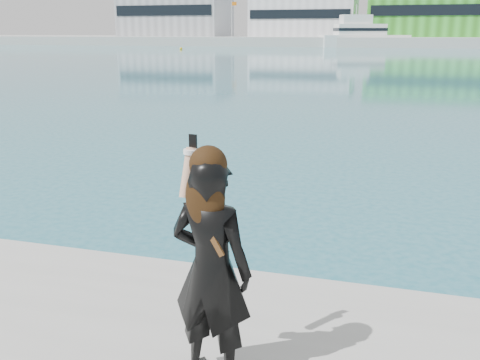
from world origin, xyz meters
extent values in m
cube|color=#9E9E99|center=(0.00, 130.00, 1.00)|extent=(320.00, 40.00, 2.00)
cube|color=gray|center=(-55.00, 128.00, 7.50)|extent=(26.00, 16.00, 11.00)
cube|color=black|center=(-55.00, 119.90, 8.05)|extent=(24.70, 0.20, 2.42)
cube|color=silver|center=(-22.00, 128.00, 6.50)|extent=(24.00, 15.00, 9.00)
cube|color=black|center=(-22.00, 120.40, 6.95)|extent=(22.80, 0.20, 1.98)
cube|color=#308320|center=(8.00, 128.00, 7.00)|extent=(30.00, 16.00, 10.00)
cube|color=black|center=(8.00, 119.90, 7.50)|extent=(28.50, 0.20, 2.20)
cylinder|color=silver|center=(-38.00, 121.00, 6.00)|extent=(0.16, 0.16, 8.00)
cube|color=#C15F0B|center=(-37.40, 121.00, 9.40)|extent=(1.20, 0.04, 0.80)
cube|color=white|center=(-6.93, 114.88, 1.22)|extent=(18.93, 11.69, 2.45)
cube|color=white|center=(-7.87, 114.49, 3.57)|extent=(11.07, 7.84, 2.25)
cube|color=white|center=(-8.82, 114.11, 5.61)|extent=(6.98, 5.53, 1.84)
cube|color=black|center=(-7.87, 114.49, 3.57)|extent=(11.30, 8.01, 0.61)
cylinder|color=silver|center=(-8.82, 114.11, 7.55)|extent=(0.16, 0.16, 2.04)
sphere|color=yellow|center=(-37.81, 88.99, 0.00)|extent=(0.50, 0.50, 0.50)
imported|color=black|center=(-0.60, -0.76, 1.61)|extent=(0.64, 0.46, 1.62)
sphere|color=black|center=(-0.60, -0.78, 2.36)|extent=(0.25, 0.25, 0.25)
ellipsoid|color=black|center=(-0.61, -0.83, 2.16)|extent=(0.27, 0.14, 0.43)
cylinder|color=tan|center=(-0.81, -0.63, 2.26)|extent=(0.10, 0.20, 0.35)
cylinder|color=white|center=(-0.80, -0.59, 2.40)|extent=(0.10, 0.10, 0.03)
cube|color=black|center=(-0.80, -0.55, 2.45)|extent=(0.06, 0.02, 0.12)
cube|color=#4C2D14|center=(-0.58, -0.84, 1.93)|extent=(0.23, 0.05, 0.33)
camera|label=1|loc=(0.53, -3.92, 3.19)|focal=40.00mm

